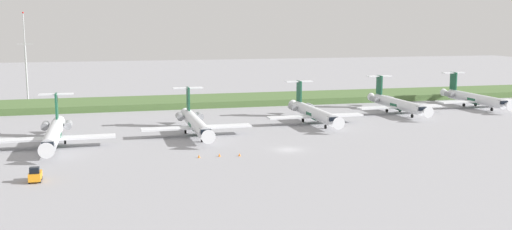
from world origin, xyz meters
TOP-DOWN VIEW (x-y plane):
  - ground_plane at (0.00, 30.00)m, footprint 500.00×500.00m
  - grass_berm at (0.00, 66.64)m, footprint 320.00×20.00m
  - regional_jet_second at (-42.21, 14.07)m, footprint 22.81×31.00m
  - regional_jet_third at (-14.28, 19.12)m, footprint 22.81×31.00m
  - regional_jet_fourth at (14.85, 27.08)m, footprint 22.81×31.00m
  - regional_jet_fifth at (41.41, 36.22)m, footprint 22.81×31.00m
  - regional_jet_sixth at (67.78, 41.05)m, footprint 22.81×31.00m
  - antenna_mast at (-54.35, 81.15)m, footprint 4.40×0.50m
  - baggage_tug at (-42.96, -11.93)m, footprint 1.72×3.20m
  - safety_cone_front_marker at (-17.04, -2.45)m, footprint 0.44×0.44m
  - safety_cone_mid_marker at (-13.38, -2.33)m, footprint 0.44×0.44m
  - safety_cone_rear_marker at (-9.90, -2.95)m, footprint 0.44×0.44m

SIDE VIEW (x-z plane):
  - ground_plane at x=0.00m, z-range 0.00..0.00m
  - safety_cone_front_marker at x=-17.04m, z-range 0.00..0.55m
  - safety_cone_mid_marker at x=-13.38m, z-range 0.00..0.55m
  - safety_cone_rear_marker at x=-9.90m, z-range 0.00..0.55m
  - grass_berm at x=0.00m, z-range 0.00..1.76m
  - baggage_tug at x=-42.96m, z-range -0.15..2.15m
  - regional_jet_second at x=-42.21m, z-range -1.96..7.04m
  - regional_jet_third at x=-14.28m, z-range -1.96..7.04m
  - regional_jet_fourth at x=14.85m, z-range -1.96..7.04m
  - regional_jet_fifth at x=41.41m, z-range -1.96..7.04m
  - regional_jet_sixth at x=67.78m, z-range -1.96..7.04m
  - antenna_mast at x=-54.35m, z-range -2.31..24.24m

